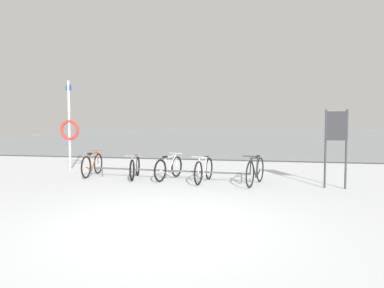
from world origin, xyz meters
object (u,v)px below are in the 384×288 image
(bicycle_2, at_px, (169,168))
(rescue_post, at_px, (69,128))
(bicycle_3, at_px, (204,170))
(info_sign, at_px, (336,135))
(bicycle_0, at_px, (92,165))
(bicycle_1, at_px, (135,167))
(bicycle_4, at_px, (255,171))

(bicycle_2, xyz_separation_m, rescue_post, (-4.13, 1.31, 1.19))
(bicycle_3, bearing_deg, info_sign, -3.66)
(bicycle_3, xyz_separation_m, info_sign, (3.50, -0.22, 1.05))
(bicycle_0, xyz_separation_m, bicycle_2, (2.62, -0.17, -0.02))
(bicycle_0, bearing_deg, bicycle_1, -7.47)
(bicycle_4, bearing_deg, bicycle_1, 174.34)
(bicycle_3, height_order, rescue_post, rescue_post)
(bicycle_2, distance_m, bicycle_4, 2.61)
(info_sign, distance_m, rescue_post, 8.94)
(bicycle_0, height_order, bicycle_1, bicycle_0)
(bicycle_1, relative_size, rescue_post, 0.49)
(info_sign, bearing_deg, bicycle_2, 173.80)
(bicycle_4, bearing_deg, bicycle_0, 173.80)
(bicycle_0, xyz_separation_m, bicycle_4, (5.20, -0.56, 0.02))
(bicycle_1, bearing_deg, rescue_post, 156.26)
(bicycle_3, height_order, info_sign, info_sign)
(bicycle_0, height_order, bicycle_2, bicycle_0)
(bicycle_2, xyz_separation_m, info_sign, (4.62, -0.50, 1.05))
(bicycle_4, relative_size, rescue_post, 0.52)
(bicycle_3, xyz_separation_m, bicycle_4, (1.46, -0.12, 0.03))
(bicycle_0, height_order, info_sign, info_sign)
(bicycle_2, xyz_separation_m, bicycle_3, (1.12, -0.28, 0.00))
(bicycle_2, height_order, bicycle_4, bicycle_4)
(bicycle_4, xyz_separation_m, rescue_post, (-6.71, 1.71, 1.16))
(bicycle_1, relative_size, info_sign, 0.77)
(rescue_post, bearing_deg, info_sign, -11.68)
(bicycle_3, relative_size, rescue_post, 0.50)
(bicycle_3, relative_size, bicycle_4, 0.97)
(bicycle_3, distance_m, bicycle_4, 1.46)
(bicycle_0, bearing_deg, rescue_post, 143.02)
(bicycle_0, bearing_deg, info_sign, -5.27)
(bicycle_2, height_order, rescue_post, rescue_post)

